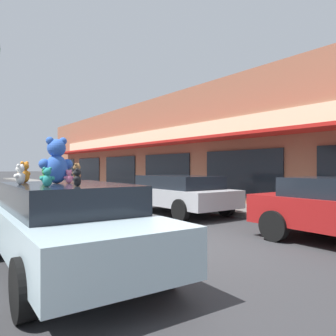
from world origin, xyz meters
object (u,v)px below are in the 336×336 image
teddy_bear_orange (24,172)px  teddy_bear_white (20,175)px  teddy_bear_pink (69,177)px  teddy_bear_brown (77,172)px  teddy_bear_giant (56,161)px  teddy_bear_black (77,178)px  teddy_bear_green (45,176)px  plush_art_car (67,223)px  teddy_bear_teal (47,177)px  parked_car_far_center (178,192)px

teddy_bear_orange → teddy_bear_white: (-0.20, -0.62, -0.02)m
teddy_bear_pink → teddy_bear_brown: size_ratio=0.65×
teddy_bear_giant → teddy_bear_white: size_ratio=2.41×
teddy_bear_black → teddy_bear_green: bearing=-143.6°
teddy_bear_white → plush_art_car: bearing=125.4°
teddy_bear_giant → teddy_bear_teal: size_ratio=2.82×
teddy_bear_giant → teddy_bear_orange: size_ratio=2.07×
teddy_bear_green → teddy_bear_giant: bearing=160.0°
teddy_bear_pink → teddy_bear_brown: (0.52, 1.02, 0.06)m
teddy_bear_teal → teddy_bear_green: (0.25, 0.99, -0.02)m
teddy_bear_pink → teddy_bear_green: size_ratio=0.95×
teddy_bear_brown → teddy_bear_giant: bearing=10.0°
teddy_bear_orange → teddy_bear_giant: bearing=91.4°
teddy_bear_green → parked_car_far_center: 6.77m
teddy_bear_black → teddy_bear_white: teddy_bear_white is taller
teddy_bear_black → teddy_bear_pink: bearing=-161.9°
teddy_bear_brown → parked_car_far_center: teddy_bear_brown is taller
teddy_bear_pink → teddy_bear_white: (-0.74, 0.06, 0.04)m
teddy_bear_brown → teddy_bear_orange: bearing=-24.1°
teddy_bear_black → parked_car_far_center: teddy_bear_black is taller
teddy_bear_teal → teddy_bear_black: teddy_bear_teal is taller
teddy_bear_brown → teddy_bear_orange: teddy_bear_orange is taller
teddy_bear_teal → teddy_bear_brown: 2.05m
teddy_bear_green → parked_car_far_center: size_ratio=0.05×
teddy_bear_black → teddy_bear_white: 1.09m
teddy_bear_pink → teddy_bear_giant: bearing=-43.2°
teddy_bear_brown → teddy_bear_black: (-0.71, -1.90, -0.05)m
plush_art_car → teddy_bear_green: 0.87m
teddy_bear_teal → teddy_bear_white: size_ratio=0.85×
teddy_bear_pink → teddy_bear_brown: 1.15m
teddy_bear_black → teddy_bear_orange: 1.60m
plush_art_car → teddy_bear_giant: 1.04m
teddy_bear_brown → parked_car_far_center: 5.68m
teddy_bear_brown → teddy_bear_white: 1.59m
teddy_bear_giant → teddy_bear_white: (-0.58, -0.08, -0.22)m
plush_art_car → teddy_bear_orange: teddy_bear_orange is taller
teddy_bear_teal → teddy_bear_white: bearing=-62.5°
teddy_bear_giant → teddy_bear_black: bearing=89.5°
teddy_bear_brown → teddy_bear_orange: 1.12m
parked_car_far_center → teddy_bear_green: bearing=-147.4°
teddy_bear_pink → teddy_bear_orange: (-0.54, 0.67, 0.07)m
teddy_bear_giant → teddy_bear_teal: (-0.40, -0.87, -0.24)m
teddy_bear_pink → teddy_bear_black: bearing=76.1°
teddy_bear_giant → teddy_bear_pink: 0.34m
teddy_bear_giant → teddy_bear_orange: (-0.38, 0.53, -0.19)m
teddy_bear_teal → teddy_bear_black: size_ratio=1.06×
teddy_bear_pink → teddy_bear_teal: bearing=50.8°
plush_art_car → teddy_bear_black: bearing=-96.9°
teddy_bear_green → plush_art_car: bearing=143.4°
teddy_bear_giant → teddy_bear_brown: bearing=-126.5°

